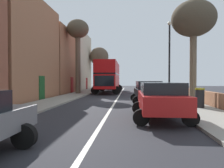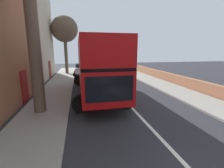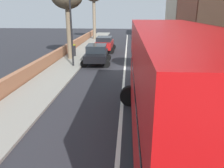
{
  "view_description": "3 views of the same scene",
  "coord_description": "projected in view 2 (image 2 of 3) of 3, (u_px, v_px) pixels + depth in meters",
  "views": [
    {
      "loc": [
        1.11,
        -17.54,
        1.79
      ],
      "look_at": [
        -0.83,
        5.81,
        1.28
      ],
      "focal_mm": 33.44,
      "sensor_mm": 36.0,
      "label": 1
    },
    {
      "loc": [
        -2.98,
        -1.35,
        3.32
      ],
      "look_at": [
        -0.97,
        8.29,
        1.25
      ],
      "focal_mm": 25.49,
      "sensor_mm": 36.0,
      "label": 2
    },
    {
      "loc": [
        -0.26,
        17.41,
        4.51
      ],
      "look_at": [
        0.56,
        6.24,
        0.82
      ],
      "focal_mm": 35.95,
      "sensor_mm": 36.0,
      "label": 3
    }
  ],
  "objects": [
    {
      "name": "parked_car_white_left_3",
      "position": [
        82.0,
        68.0,
        21.64
      ],
      "size": [
        2.58,
        4.37,
        1.65
      ],
      "color": "silver",
      "rests_on": "ground"
    },
    {
      "name": "double_decker_bus",
      "position": [
        96.0,
        64.0,
        11.86
      ],
      "size": [
        3.61,
        10.31,
        4.06
      ],
      "color": "#BA0D0F",
      "rests_on": "ground"
    },
    {
      "name": "street_tree_left_0",
      "position": [
        65.0,
        30.0,
        21.92
      ],
      "size": [
        3.59,
        3.59,
        7.9
      ],
      "color": "brown",
      "rests_on": "sidewalk_left"
    }
  ]
}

